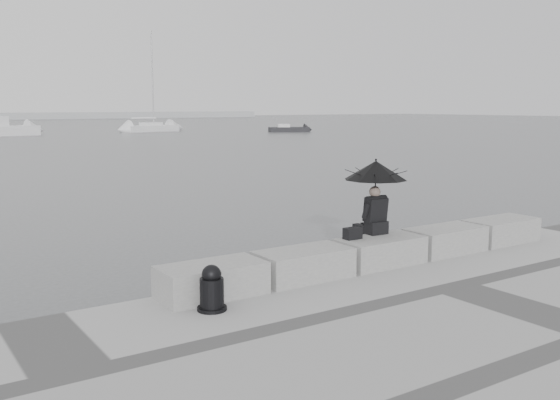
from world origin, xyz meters
TOP-DOWN VIEW (x-y plane):
  - ground at (0.00, 0.00)m, footprint 360.00×360.00m
  - stone_block_far_left at (-3.40, -0.45)m, footprint 1.60×0.80m
  - stone_block_left at (-1.70, -0.45)m, footprint 1.60×0.80m
  - stone_block_centre at (0.00, -0.45)m, footprint 1.60×0.80m
  - stone_block_right at (1.70, -0.45)m, footprint 1.60×0.80m
  - stone_block_far_right at (3.40, -0.45)m, footprint 1.60×0.80m
  - seated_person at (0.16, -0.11)m, footprint 1.15×1.15m
  - bag at (-0.49, -0.25)m, footprint 0.32×0.18m
  - mooring_bollard at (-3.71, -1.05)m, footprint 0.42×0.42m
  - sailboat_right at (23.51, 68.52)m, footprint 7.65×3.89m
  - small_motorboat at (38.10, 58.09)m, footprint 5.39×3.37m

SIDE VIEW (x-z plane):
  - ground at x=0.00m, z-range 0.00..0.00m
  - small_motorboat at x=38.10m, z-range -0.23..0.87m
  - sailboat_right at x=23.51m, z-range -5.92..6.98m
  - stone_block_far_left at x=-3.40m, z-range 0.50..1.00m
  - stone_block_left at x=-1.70m, z-range 0.50..1.00m
  - stone_block_centre at x=0.00m, z-range 0.50..1.00m
  - stone_block_right at x=1.70m, z-range 0.50..1.00m
  - stone_block_far_right at x=3.40m, z-range 0.50..1.00m
  - mooring_bollard at x=-3.71m, z-range 0.45..1.11m
  - bag at x=-0.49m, z-range 1.00..1.20m
  - seated_person at x=0.16m, z-range 1.31..2.70m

